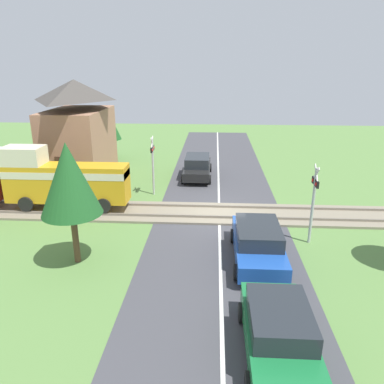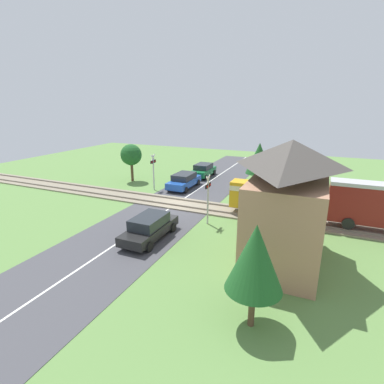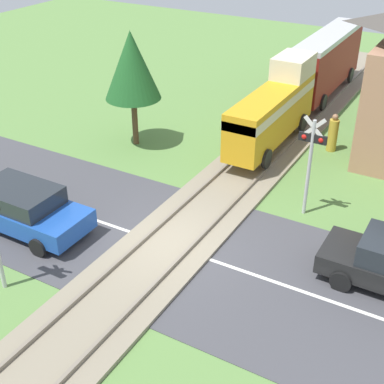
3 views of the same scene
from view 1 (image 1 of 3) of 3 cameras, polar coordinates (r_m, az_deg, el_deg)
name	(u,v)px [view 1 (image 1 of 3)]	position (r m, az deg, el deg)	size (l,w,h in m)	color
ground_plane	(219,215)	(19.31, 4.18, -3.45)	(60.00, 60.00, 0.00)	#5B8442
road_surface	(219,214)	(19.30, 4.18, -3.42)	(48.00, 6.40, 0.02)	#424247
track_bed	(219,213)	(19.28, 4.18, -3.26)	(2.80, 48.00, 0.24)	gray
car_near_crossing	(258,242)	(14.91, 9.99, -7.51)	(4.59, 1.96, 1.48)	#1E4CA8
car_far_side	(197,166)	(25.31, 0.82, 3.94)	(4.50, 1.89, 1.49)	black
car_behind_queue	(279,331)	(10.62, 13.05, -19.92)	(4.07, 1.87, 1.48)	#197038
crossing_signal_west_approach	(314,195)	(16.33, 18.09, -0.40)	(0.90, 0.18, 3.46)	#B7B7B7
crossing_signal_east_approach	(153,158)	(21.69, -6.02, 5.14)	(0.90, 0.18, 3.46)	#B7B7B7
station_building	(78,131)	(25.99, -16.94, 8.82)	(6.06, 3.81, 6.41)	#AD7A5B
pedestrian_by_station	(63,184)	(22.88, -19.05, 1.10)	(0.39, 0.39, 1.60)	gold
tree_by_station	(107,124)	(30.88, -12.78, 10.12)	(2.10, 2.10, 4.10)	brown
tree_roadside_hedge	(69,180)	(14.33, -18.24, 1.82)	(2.26, 2.26, 4.74)	brown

